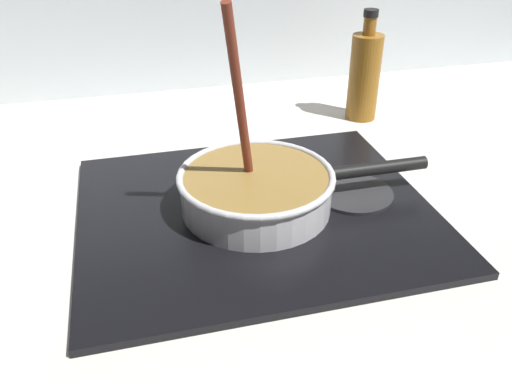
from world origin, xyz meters
TOP-DOWN VIEW (x-y plane):
  - ground at (0.00, 0.00)m, footprint 2.40×1.60m
  - hob_plate at (-0.04, 0.17)m, footprint 0.56×0.48m
  - burner_ring at (-0.04, 0.17)m, footprint 0.17×0.17m
  - spare_burner at (0.13, 0.17)m, footprint 0.13×0.13m
  - cooking_pan at (-0.04, 0.17)m, footprint 0.42×0.25m
  - oil_bottle at (0.29, 0.50)m, footprint 0.07×0.07m

SIDE VIEW (x-z plane):
  - ground at x=0.00m, z-range -0.04..0.00m
  - hob_plate at x=-0.04m, z-range 0.00..0.01m
  - spare_burner at x=0.13m, z-range 0.01..0.02m
  - burner_ring at x=-0.04m, z-range 0.01..0.02m
  - cooking_pan at x=-0.04m, z-range -0.12..0.21m
  - oil_bottle at x=0.29m, z-range -0.02..0.22m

